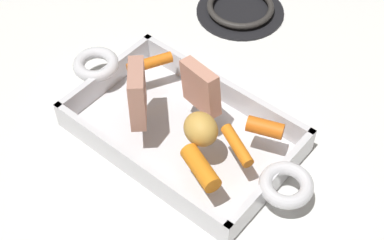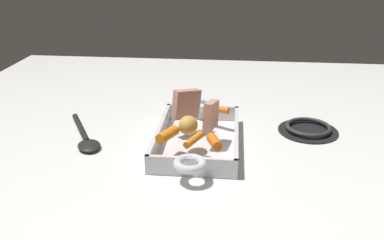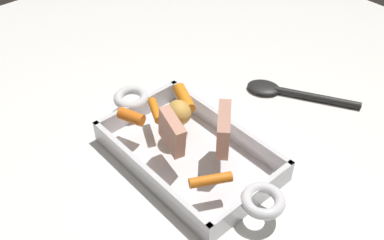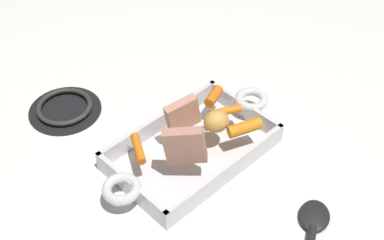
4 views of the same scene
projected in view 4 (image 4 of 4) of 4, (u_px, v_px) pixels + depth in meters
The scene contains 11 objects.
ground_plane at pixel (192, 155), 1.02m from camera, with size 1.60×1.60×0.00m, color white.
roasting_dish at pixel (192, 149), 1.01m from camera, with size 0.41×0.19×0.05m.
roast_slice_thin at pixel (185, 146), 0.92m from camera, with size 0.02×0.07×0.07m, color tan.
roast_slice_outer at pixel (183, 115), 0.98m from camera, with size 0.02×0.06×0.06m, color tan.
baby_carrot_center_left at pixel (227, 112), 1.02m from camera, with size 0.02×0.02×0.06m, color orange.
baby_carrot_northeast at pixel (245, 128), 0.98m from camera, with size 0.02×0.02×0.06m, color orange.
baby_carrot_northwest at pixel (214, 96), 1.05m from camera, with size 0.02×0.02×0.05m, color orange.
baby_carrot_southwest at pixel (138, 149), 0.95m from camera, with size 0.02×0.02×0.07m, color orange.
potato_halved at pixel (216, 121), 0.98m from camera, with size 0.05×0.04×0.04m, color gold.
stove_burner_rear at pixel (65, 108), 1.10m from camera, with size 0.15×0.15×0.02m.
serving_spoon at pixel (311, 238), 0.87m from camera, with size 0.22×0.15×0.02m.
Camera 4 is at (0.48, 0.50, 0.74)m, focal length 49.07 mm.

